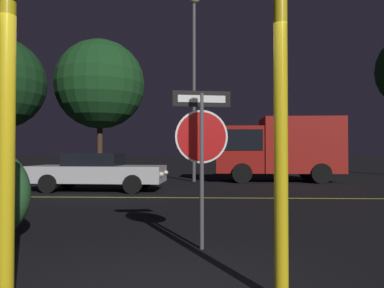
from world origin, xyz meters
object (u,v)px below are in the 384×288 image
at_px(stop_sign, 202,137).
at_px(passing_car_2, 98,171).
at_px(tree_1, 100,84).
at_px(yellow_pole_left, 6,155).
at_px(yellow_pole_right, 281,126).
at_px(street_lamp, 194,51).
at_px(delivery_truck, 275,147).

relative_size(stop_sign, passing_car_2, 0.47).
bearing_deg(tree_1, passing_car_2, -74.16).
bearing_deg(passing_car_2, yellow_pole_left, 14.20).
height_order(yellow_pole_right, tree_1, tree_1).
xyz_separation_m(street_lamp, tree_1, (-5.65, 4.93, -0.55)).
relative_size(passing_car_2, street_lamp, 0.55).
bearing_deg(passing_car_2, street_lamp, 143.49).
xyz_separation_m(delivery_truck, street_lamp, (-3.64, -0.38, 4.23)).
distance_m(stop_sign, delivery_truck, 12.13).
height_order(stop_sign, street_lamp, street_lamp).
bearing_deg(yellow_pole_left, delivery_truck, 71.02).
relative_size(yellow_pole_left, tree_1, 0.33).
bearing_deg(yellow_pole_left, street_lamp, 85.29).
height_order(yellow_pole_left, delivery_truck, delivery_truck).
bearing_deg(tree_1, stop_sign, -69.23).
height_order(yellow_pole_left, yellow_pole_right, yellow_pole_right).
relative_size(yellow_pole_left, passing_car_2, 0.57).
bearing_deg(passing_car_2, delivery_truck, 124.54).
xyz_separation_m(stop_sign, yellow_pole_right, (0.74, -1.78, 0.04)).
bearing_deg(yellow_pole_right, stop_sign, 112.58).
height_order(stop_sign, yellow_pole_right, yellow_pole_right).
bearing_deg(yellow_pole_left, tree_1, 103.92).
xyz_separation_m(yellow_pole_right, delivery_truck, (2.38, 13.50, -0.02)).
distance_m(yellow_pole_left, tree_1, 19.30).
distance_m(passing_car_2, delivery_truck, 8.08).
xyz_separation_m(yellow_pole_left, yellow_pole_right, (2.36, 0.29, 0.27)).
height_order(passing_car_2, tree_1, tree_1).
relative_size(stop_sign, street_lamp, 0.26).
xyz_separation_m(passing_car_2, tree_1, (-2.51, 8.86, 4.57)).
xyz_separation_m(yellow_pole_left, delivery_truck, (4.74, 13.79, 0.24)).
bearing_deg(yellow_pole_right, yellow_pole_left, -172.99).
bearing_deg(delivery_truck, tree_1, 64.77).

